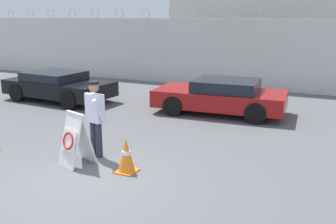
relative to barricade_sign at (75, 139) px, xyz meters
name	(u,v)px	position (x,y,z in m)	size (l,w,h in m)	color
ground_plane	(81,183)	(0.68, -0.73, -0.59)	(90.00, 90.00, 0.00)	#5B5B5E
perimeter_wall	(233,53)	(0.68, 10.42, 0.95)	(36.00, 0.30, 3.52)	silver
building_block	(262,24)	(0.82, 16.01, 2.16)	(8.11, 7.74, 5.50)	beige
barricade_sign	(75,139)	(0.00, 0.00, 0.00)	(0.75, 0.80, 1.18)	white
security_guard	(95,115)	(0.12, 0.61, 0.40)	(0.62, 0.50, 1.76)	#232838
traffic_cone_mid	(126,155)	(1.21, 0.12, -0.22)	(0.42, 0.42, 0.73)	orange
parked_car_front_coupe	(58,86)	(-4.65, 4.94, 0.00)	(4.35, 2.22, 1.11)	black
parked_car_rear_sedan	(221,96)	(1.58, 5.64, 0.01)	(4.36, 2.17, 1.15)	black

